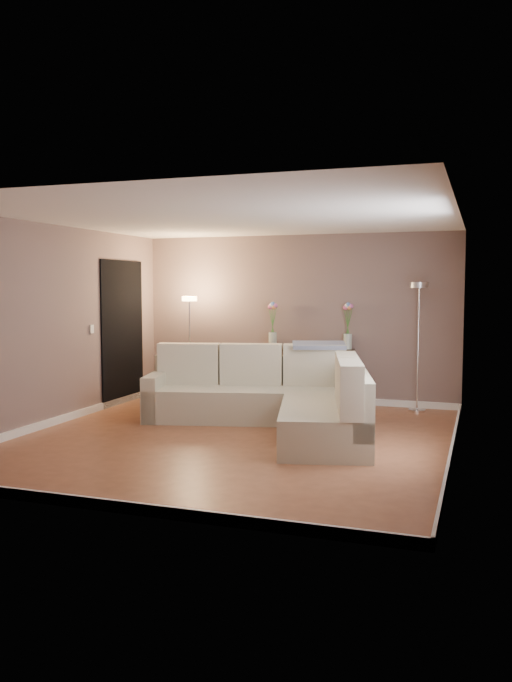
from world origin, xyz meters
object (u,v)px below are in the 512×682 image
(console_table, at_px, (304,372))
(floor_lamp_lit, at_px, (190,327))
(sectional_sofa, at_px, (279,398))
(floor_lamp_unlit, at_px, (419,321))

(console_table, bearing_deg, floor_lamp_lit, -166.69)
(sectional_sofa, relative_size, floor_lamp_unlit, 1.85)
(sectional_sofa, height_order, console_table, sectional_sofa)
(sectional_sofa, bearing_deg, floor_lamp_unlit, 45.71)
(floor_lamp_unlit, bearing_deg, sectional_sofa, -134.29)
(sectional_sofa, relative_size, floor_lamp_lit, 2.09)
(floor_lamp_unlit, bearing_deg, console_table, 173.83)
(floor_lamp_unlit, bearing_deg, floor_lamp_lit, -176.33)
(sectional_sofa, distance_m, floor_lamp_unlit, 2.46)
(console_table, height_order, floor_lamp_lit, floor_lamp_lit)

